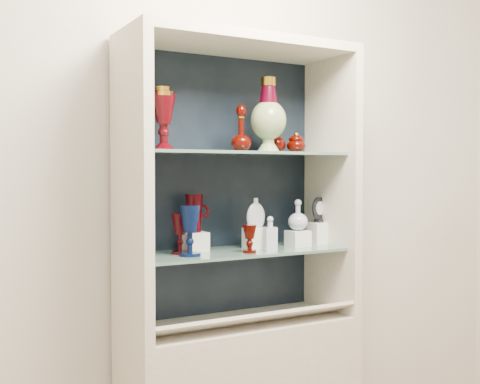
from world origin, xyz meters
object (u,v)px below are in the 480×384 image
ruby_decanter_a (241,125)px  ruby_pitcher (194,213)px  cobalt_goblet (190,231)px  cameo_medallion (319,209)px  pedestal_lamp_left (164,121)px  ruby_decanter_b (276,130)px  ruby_goblet_small (250,239)px  lidded_bowl (296,142)px  flat_flask (256,213)px  ruby_goblet_tall (180,233)px  enamel_urn (268,115)px  clear_square_bottle (270,233)px  clear_round_decanter (298,216)px  pedestal_lamp_right (163,119)px

ruby_decanter_a → ruby_pitcher: 0.42m
cobalt_goblet → cameo_medallion: bearing=6.2°
pedestal_lamp_left → ruby_decanter_a: size_ratio=1.02×
ruby_decanter_b → cobalt_goblet: 0.64m
ruby_goblet_small → cameo_medallion: bearing=14.2°
lidded_bowl → flat_flask: size_ratio=0.71×
ruby_decanter_b → ruby_pitcher: bearing=176.5°
lidded_bowl → ruby_goblet_small: (-0.30, -0.11, -0.41)m
flat_flask → ruby_goblet_tall: bearing=168.7°
ruby_goblet_tall → ruby_goblet_small: bearing=-24.3°
enamel_urn → clear_square_bottle: 0.51m
ruby_decanter_a → cameo_medallion: (0.43, 0.04, -0.37)m
flat_flask → clear_round_decanter: flat_flask is taller
ruby_decanter_b → clear_round_decanter: 0.40m
enamel_urn → ruby_pitcher: size_ratio=1.98×
ruby_pitcher → flat_flask: 0.27m
ruby_decanter_a → cobalt_goblet: size_ratio=1.10×
ruby_pitcher → ruby_decanter_a: bearing=-18.2°
lidded_bowl → ruby_pitcher: (-0.48, 0.06, -0.31)m
cobalt_goblet → flat_flask: size_ratio=1.49×
ruby_decanter_a → flat_flask: bearing=14.7°
ruby_goblet_tall → flat_flask: size_ratio=1.23×
ruby_decanter_b → lidded_bowl: bearing=-23.2°
cobalt_goblet → clear_square_bottle: size_ratio=1.38×
pedestal_lamp_left → ruby_goblet_small: size_ratio=1.96×
cobalt_goblet → ruby_pitcher: (0.08, 0.13, 0.06)m
enamel_urn → lidded_bowl: (0.18, 0.05, -0.11)m
pedestal_lamp_left → ruby_goblet_small: bearing=-8.3°
ruby_decanter_b → clear_square_bottle: bearing=-131.3°
cameo_medallion → lidded_bowl: bearing=162.0°
enamel_urn → flat_flask: bearing=135.9°
ruby_goblet_tall → cameo_medallion: size_ratio=1.37×
pedestal_lamp_right → cameo_medallion: pedestal_lamp_right is taller
ruby_goblet_tall → ruby_goblet_small: (0.26, -0.12, -0.03)m
pedestal_lamp_left → cobalt_goblet: size_ratio=1.13×
enamel_urn → cobalt_goblet: enamel_urn is taller
ruby_decanter_b → flat_flask: bearing=-160.9°
cameo_medallion → enamel_urn: bearing=170.2°
clear_round_decanter → ruby_decanter_b: bearing=147.8°
pedestal_lamp_left → clear_round_decanter: bearing=3.4°
pedestal_lamp_right → lidded_bowl: (0.62, -0.05, -0.08)m
pedestal_lamp_right → ruby_decanter_a: pedestal_lamp_right is taller
pedestal_lamp_right → cameo_medallion: (0.76, -0.04, -0.39)m
enamel_urn → ruby_decanter_b: enamel_urn is taller
lidded_bowl → ruby_pitcher: 0.57m
lidded_bowl → clear_square_bottle: 0.45m
ruby_decanter_b → cameo_medallion: 0.42m
pedestal_lamp_left → ruby_goblet_tall: size_ratio=1.36×
ruby_decanter_a → pedestal_lamp_right: bearing=166.4°
cameo_medallion → pedestal_lamp_right: bearing=157.6°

